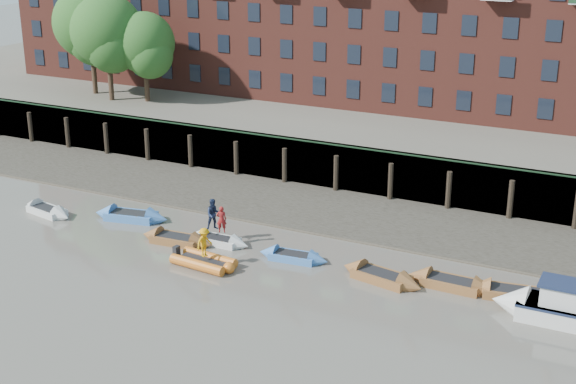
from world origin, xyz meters
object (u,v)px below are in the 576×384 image
Objects in this scene: rowboat_6 at (451,283)px; person_rib_crew at (204,242)px; rowboat_1 at (131,216)px; rowboat_2 at (176,239)px; rowboat_3 at (218,240)px; rowboat_7 at (515,293)px; rowboat_4 at (293,257)px; rib_tender at (206,262)px; rowboat_5 at (381,277)px; motor_launch at (550,306)px; person_rower_b at (214,214)px; person_rower_a at (221,219)px; rowboat_0 at (47,211)px.

person_rib_crew is at bearing -163.29° from rowboat_6.
rowboat_1 is 5.07m from rowboat_2.
rowboat_2 reaches higher than rowboat_3.
person_rib_crew reaches higher than rowboat_6.
rowboat_7 is 3.02× the size of person_rib_crew.
rowboat_4 is at bearing -1.82° from rowboat_3.
rowboat_2 is 1.22× the size of rib_tender.
person_rib_crew reaches higher than rowboat_2.
rowboat_1 is at bearing 154.26° from rowboat_2.
rowboat_7 is (6.72, 1.18, 0.00)m from rowboat_5.
person_rib_crew is at bearing -175.78° from rowboat_7.
motor_launch is at bearing -2.81° from rowboat_3.
rowboat_3 is 1.06× the size of rib_tender.
rowboat_4 is at bearing 3.02° from rowboat_2.
person_rib_crew is (-9.35, -2.61, 1.19)m from rowboat_5.
person_rower_b is (-19.38, 0.94, 1.07)m from motor_launch.
rowboat_2 is at bearing -173.23° from rowboat_6.
rowboat_5 is (10.37, -0.42, 0.04)m from rowboat_3.
rowboat_4 is 0.66× the size of motor_launch.
person_rower_a is at bearing 27.52° from person_rib_crew.
rib_tender is (-9.30, -2.60, 0.04)m from rowboat_5.
rowboat_4 reaches higher than rib_tender.
rowboat_7 is 1.30× the size of rib_tender.
rowboat_6 is (16.14, 1.49, 0.01)m from rowboat_2.
rowboat_0 is 29.58m from rowboat_7.
rowboat_0 is 0.93× the size of rowboat_6.
person_rower_b is (-1.43, 3.22, 1.45)m from rib_tender.
person_rib_crew is at bearing -37.10° from rowboat_1.
rowboat_0 is 12.48m from rowboat_3.
rowboat_3 is 0.97× the size of rowboat_4.
person_rower_a is 0.69m from person_rower_b.
rowboat_4 is (17.45, 0.64, -0.01)m from rowboat_0.
person_rower_b is at bearing -171.91° from rowboat_5.
person_rower_a reaches higher than rowboat_1.
rowboat_3 is 4.99m from rowboat_4.
person_rower_b reaches higher than motor_launch.
rowboat_5 is at bearing -164.20° from rowboat_6.
person_rower_b reaches higher than rowboat_4.
rowboat_4 is at bearing -174.76° from rowboat_6.
rowboat_7 is at bearing -11.37° from rowboat_1.
motor_launch is (8.64, -0.32, 0.41)m from rowboat_5.
person_rib_crew reaches higher than rowboat_0.
rowboat_0 reaches higher than rowboat_3.
motor_launch reaches higher than rowboat_0.
person_rib_crew is (1.01, -3.03, 1.23)m from rowboat_3.
motor_launch is at bearing 11.24° from rowboat_0.
rowboat_7 is at bearing 6.49° from rowboat_6.
rowboat_3 reaches higher than rib_tender.
rowboat_0 is at bearing -23.53° from person_rower_a.
rib_tender is at bearing -71.17° from rowboat_3.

